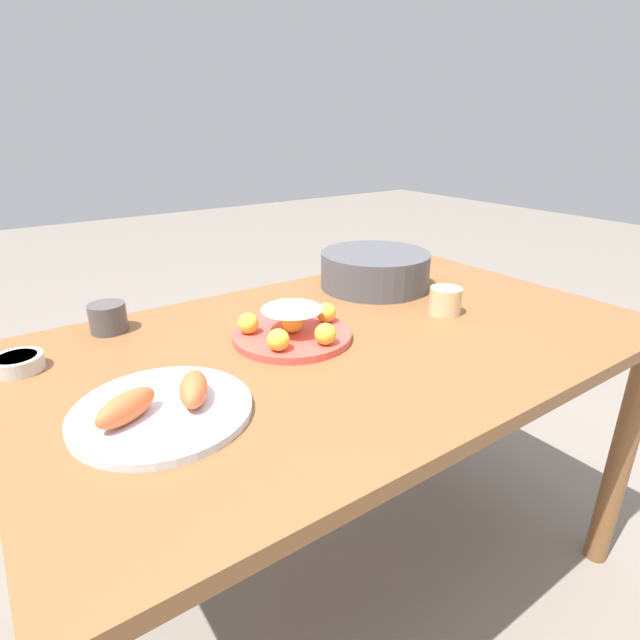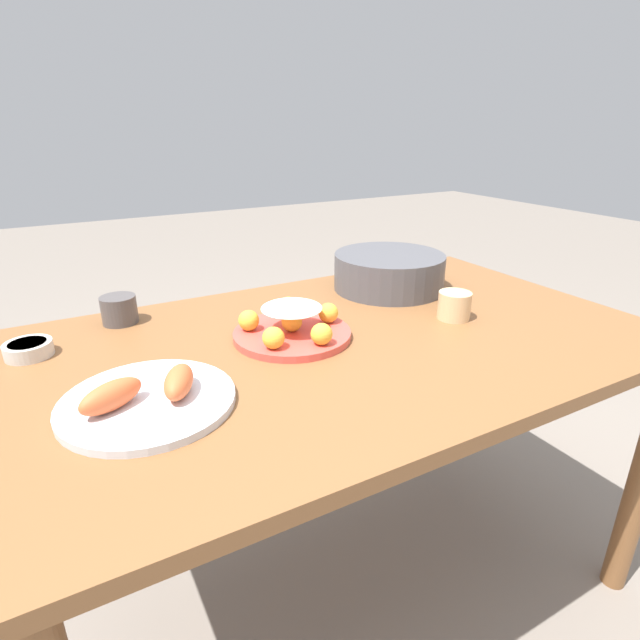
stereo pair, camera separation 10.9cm
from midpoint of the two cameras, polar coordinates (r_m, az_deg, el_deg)
name	(u,v)px [view 1 (the left image)]	position (r m, az deg, el deg)	size (l,w,h in m)	color
ground_plane	(342,574)	(1.56, 0.25, -27.12)	(12.00, 12.00, 0.00)	slate
dining_table	(346,373)	(1.16, 0.31, -6.14)	(1.38, 0.84, 0.73)	brown
cake_plate	(292,328)	(1.09, -6.05, -0.96)	(0.26, 0.26, 0.08)	#E04C42
serving_bowl	(375,269)	(1.43, 4.12, 5.85)	(0.31, 0.31, 0.10)	#4C4C51
sauce_bowl	(18,363)	(1.15, -33.68, -4.16)	(0.09, 0.09, 0.03)	beige
seafood_platter	(162,408)	(0.87, -21.14, -9.42)	(0.29, 0.29, 0.06)	silver
cup_near	(445,301)	(1.26, 11.73, 2.13)	(0.08, 0.08, 0.07)	#DBB27F
cup_far	(108,318)	(1.24, -25.43, 0.19)	(0.08, 0.08, 0.07)	#4C4747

